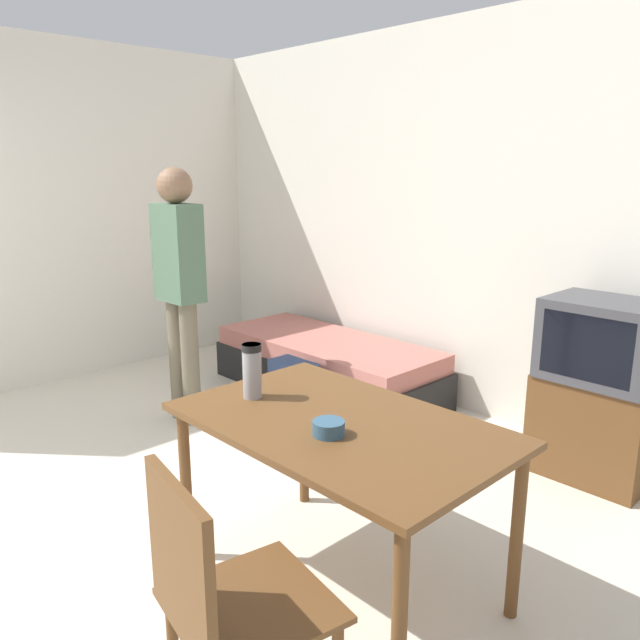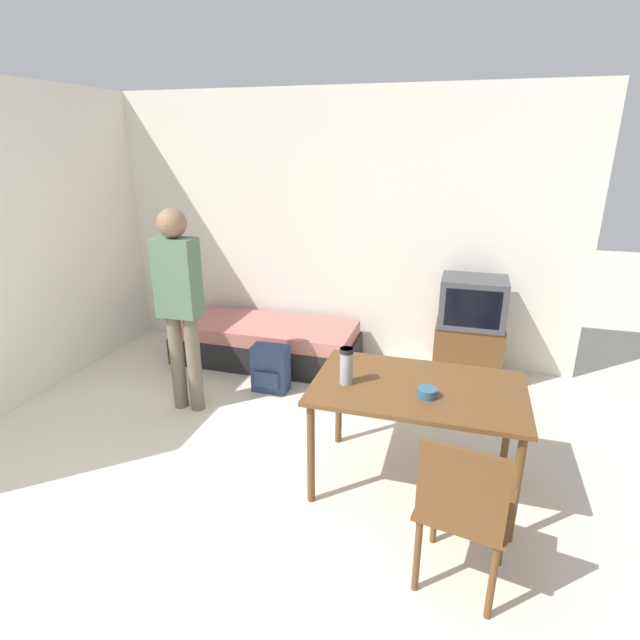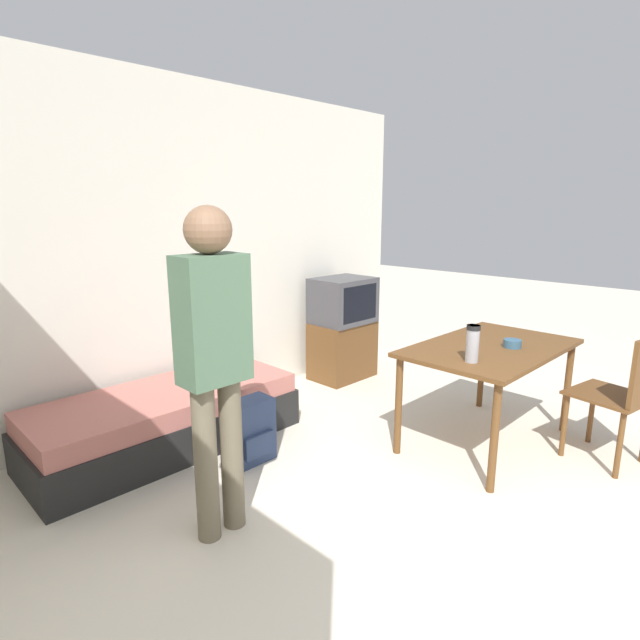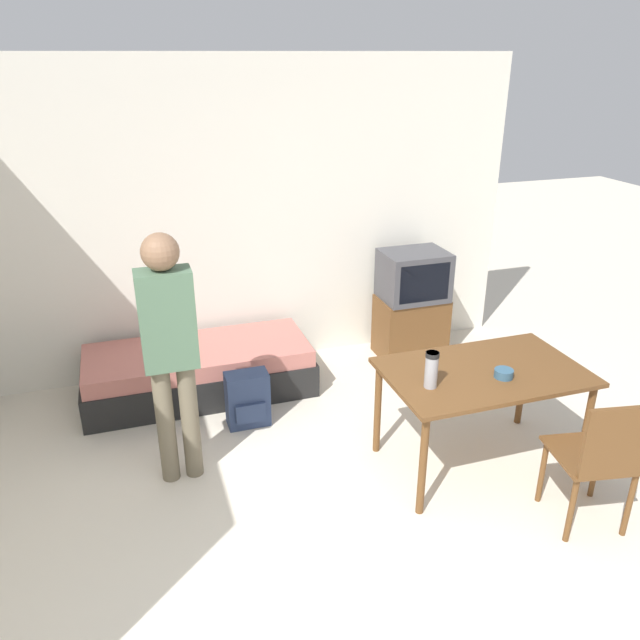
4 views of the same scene
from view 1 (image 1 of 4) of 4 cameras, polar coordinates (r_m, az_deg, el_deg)
The scene contains 10 objects.
wall_back at distance 4.76m, azimuth 8.50°, elevation 9.19°, with size 5.28×0.06×2.70m.
wall_left at distance 5.52m, azimuth -21.33°, elevation 9.02°, with size 0.06×4.20×2.70m.
daybed at distance 4.89m, azimuth 0.66°, elevation -4.21°, with size 1.90×0.77×0.42m.
tv at distance 3.81m, azimuth 24.06°, elevation -5.85°, with size 0.62×0.46×1.03m.
dining_table at distance 2.54m, azimuth 1.83°, elevation -10.88°, with size 1.33×0.83×0.74m.
wooden_chair at distance 1.96m, azimuth -9.06°, elevation -23.93°, with size 0.52×0.52×0.92m.
person_standing at distance 4.25m, azimuth -12.73°, elevation 3.85°, with size 0.34×0.23×1.72m.
thermos_flask at distance 2.72m, azimuth -6.24°, elevation -4.40°, with size 0.09×0.09×0.24m.
mate_bowl at distance 2.37m, azimuth 0.79°, elevation -9.84°, with size 0.12×0.12×0.06m.
backpack at distance 4.30m, azimuth -2.46°, elevation -6.69°, with size 0.33×0.21×0.44m.
Camera 1 is at (2.91, -0.52, 1.72)m, focal length 35.00 mm.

